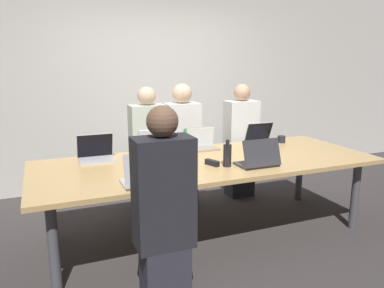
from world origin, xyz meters
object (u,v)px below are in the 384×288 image
at_px(cup_far_right, 281,139).
at_px(laptop_near_midright, 259,159).
at_px(laptop_near_left, 145,176).
at_px(person_near_left, 164,212).
at_px(person_far_midleft, 148,151).
at_px(cup_far_center, 180,148).
at_px(stapler, 212,163).
at_px(laptop_far_center, 200,143).
at_px(laptop_far_midleft, 156,146).
at_px(bottle_near_midright, 227,155).
at_px(person_far_center, 182,146).
at_px(bottle_far_midleft, 185,143).
at_px(laptop_far_right, 260,138).
at_px(person_far_right, 241,143).
at_px(laptop_far_left, 96,153).

relative_size(cup_far_right, laptop_near_midright, 0.25).
xyz_separation_m(laptop_near_left, person_near_left, (0.03, -0.38, -0.15)).
distance_m(cup_far_right, person_far_midleft, 1.56).
bearing_deg(cup_far_center, stapler, -80.78).
bearing_deg(cup_far_right, person_far_midleft, 160.78).
distance_m(laptop_far_center, cup_far_center, 0.26).
height_order(laptop_far_center, stapler, laptop_far_center).
height_order(laptop_far_midleft, bottle_near_midright, laptop_far_midleft).
distance_m(laptop_far_midleft, person_far_center, 0.65).
bearing_deg(laptop_near_midright, bottle_near_midright, -23.02).
height_order(laptop_far_center, person_far_center, person_far_center).
height_order(person_far_midleft, bottle_far_midleft, person_far_midleft).
bearing_deg(person_far_center, stapler, -96.48).
height_order(laptop_far_right, person_far_center, person_far_center).
bearing_deg(laptop_near_midright, laptop_far_right, -123.04).
xyz_separation_m(laptop_far_right, person_far_midleft, (-1.20, 0.47, -0.15)).
height_order(laptop_far_right, person_near_left, person_near_left).
distance_m(person_far_right, laptop_far_center, 0.86).
distance_m(bottle_far_midleft, cup_far_center, 0.14).
bearing_deg(laptop_far_center, laptop_near_midright, -75.25).
bearing_deg(person_near_left, cup_far_center, -114.80).
xyz_separation_m(bottle_far_midleft, laptop_near_midright, (0.45, -0.67, -0.04)).
xyz_separation_m(laptop_far_left, person_far_right, (1.85, 0.46, -0.15)).
relative_size(cup_far_right, laptop_far_midleft, 0.25).
height_order(laptop_far_center, laptop_near_midright, laptop_near_midright).
distance_m(person_far_right, cup_far_center, 1.10).
bearing_deg(person_near_left, person_far_center, -114.49).
distance_m(laptop_far_center, laptop_near_left, 1.29).
bearing_deg(bottle_far_midleft, person_near_left, -117.70).
height_order(laptop_far_left, laptop_far_right, laptop_far_left).
xyz_separation_m(laptop_far_left, stapler, (0.95, -0.60, -0.05)).
relative_size(laptop_far_left, person_far_center, 0.23).
distance_m(person_far_midleft, laptop_far_center, 0.66).
relative_size(laptop_far_right, cup_far_right, 3.63).
bearing_deg(person_far_center, laptop_near_midright, -78.97).
relative_size(person_far_right, laptop_near_midright, 3.93).
relative_size(laptop_far_left, bottle_far_midleft, 1.26).
bearing_deg(bottle_near_midright, stapler, 144.41).
xyz_separation_m(cup_far_right, laptop_near_midright, (-0.79, -0.76, 0.03)).
xyz_separation_m(person_far_center, laptop_near_left, (-0.84, -1.41, 0.14)).
bearing_deg(laptop_near_midright, cup_far_center, -58.99).
relative_size(bottle_near_midright, laptop_near_left, 0.73).
bearing_deg(cup_far_center, bottle_far_midleft, -81.66).
bearing_deg(person_far_center, laptop_far_left, -155.24).
xyz_separation_m(laptop_far_midleft, laptop_near_left, (-0.38, -0.97, 0.00)).
bearing_deg(laptop_far_midleft, bottle_near_midright, -58.69).
relative_size(cup_far_center, laptop_near_midright, 0.24).
height_order(laptop_far_midleft, laptop_near_left, laptop_near_left).
distance_m(cup_far_center, person_near_left, 1.42).
height_order(laptop_far_midleft, bottle_far_midleft, bottle_far_midleft).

